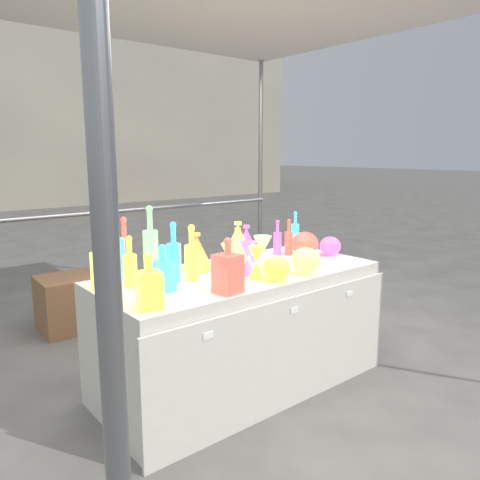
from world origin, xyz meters
TOP-DOWN VIEW (x-y plane):
  - ground at (0.00, 0.00)m, footprint 80.00×80.00m
  - display_table at (0.00, -0.01)m, footprint 1.84×0.83m
  - background_building at (4.00, 14.00)m, footprint 14.00×6.00m
  - cardboard_box_closed at (-0.44, 1.65)m, footprint 0.65×0.49m
  - cardboard_box_flat at (0.16, 1.84)m, footprint 0.82×0.77m
  - bottle_0 at (-0.68, 0.12)m, footprint 0.07×0.07m
  - bottle_1 at (-0.68, 0.29)m, footprint 0.12×0.12m
  - bottle_2 at (-0.60, 0.35)m, footprint 0.10×0.10m
  - bottle_3 at (-0.70, 0.35)m, footprint 0.11×0.11m
  - bottle_4 at (-0.85, 0.16)m, footprint 0.09×0.09m
  - bottle_5 at (-0.46, 0.30)m, footprint 0.12×0.12m
  - bottle_6 at (-0.34, 0.02)m, footprint 0.11×0.11m
  - bottle_7 at (-0.43, 0.07)m, footprint 0.10×0.10m
  - decanter_0 at (-0.78, -0.28)m, footprint 0.13×0.13m
  - decanter_1 at (-0.34, -0.31)m, footprint 0.14×0.14m
  - decanter_2 at (-0.59, -0.07)m, footprint 0.11×0.11m
  - hourglass_1 at (-0.02, -0.09)m, footprint 0.13×0.13m
  - hourglass_2 at (-0.17, -0.12)m, footprint 0.13×0.13m
  - hourglass_3 at (0.11, -0.09)m, footprint 0.13×0.13m
  - hourglass_4 at (-0.03, -0.19)m, footprint 0.11×0.11m
  - globe_0 at (0.02, -0.30)m, footprint 0.17×0.17m
  - globe_1 at (0.27, -0.30)m, footprint 0.24×0.24m
  - globe_2 at (0.65, 0.06)m, footprint 0.25×0.25m
  - globe_3 at (0.81, -0.05)m, footprint 0.17×0.17m
  - lampshade_0 at (0.17, 0.24)m, footprint 0.20×0.20m
  - lampshade_1 at (-0.19, 0.20)m, footprint 0.26×0.26m
  - lampshade_2 at (0.25, 0.23)m, footprint 0.22×0.22m
  - lampshade_3 at (0.18, 0.25)m, footprint 0.26×0.26m
  - bottle_8 at (0.86, 0.36)m, footprint 0.08×0.08m
  - bottle_9 at (0.59, 0.17)m, footprint 0.07×0.07m
  - bottle_10 at (0.52, 0.21)m, footprint 0.08×0.08m

SIDE VIEW (x-z plane):
  - ground at x=0.00m, z-range 0.00..0.00m
  - cardboard_box_flat at x=0.16m, z-range 0.00..0.06m
  - cardboard_box_closed at x=-0.44m, z-range 0.00..0.46m
  - display_table at x=0.00m, z-range 0.00..0.75m
  - globe_3 at x=0.81m, z-range 0.75..0.87m
  - globe_0 at x=0.02m, z-range 0.75..0.88m
  - globe_1 at x=0.27m, z-range 0.75..0.90m
  - globe_2 at x=0.65m, z-range 0.75..0.91m
  - hourglass_4 at x=-0.03m, z-range 0.75..0.94m
  - hourglass_1 at x=-0.02m, z-range 0.75..0.96m
  - hourglass_2 at x=-0.17m, z-range 0.75..0.97m
  - hourglass_3 at x=0.11m, z-range 0.75..0.98m
  - lampshade_0 at x=0.17m, z-range 0.75..0.98m
  - lampshade_1 at x=-0.19m, z-range 0.75..0.99m
  - lampshade_2 at x=0.25m, z-range 0.75..0.99m
  - decanter_2 at x=-0.59m, z-range 0.75..1.01m
  - bottle_10 at x=0.52m, z-range 0.75..1.01m
  - bottle_9 at x=0.59m, z-range 0.75..1.01m
  - lampshade_3 at x=0.18m, z-range 0.75..1.02m
  - decanter_0 at x=-0.78m, z-range 0.75..1.02m
  - bottle_8 at x=0.86m, z-range 0.75..1.03m
  - bottle_0 at x=-0.68m, z-range 0.75..1.04m
  - decanter_1 at x=-0.34m, z-range 0.75..1.05m
  - bottle_3 at x=-0.70m, z-range 0.75..1.07m
  - bottle_6 at x=-0.34m, z-range 0.75..1.08m
  - bottle_4 at x=-0.85m, z-range 0.75..1.08m
  - bottle_7 at x=-0.43m, z-range 0.75..1.10m
  - bottle_2 at x=-0.60m, z-range 0.75..1.11m
  - bottle_1 at x=-0.68m, z-range 0.75..1.14m
  - bottle_5 at x=-0.46m, z-range 0.75..1.17m
  - background_building at x=4.00m, z-range 0.00..6.00m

